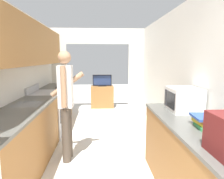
{
  "coord_description": "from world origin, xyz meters",
  "views": [
    {
      "loc": [
        0.04,
        -0.5,
        1.62
      ],
      "look_at": [
        0.26,
        3.02,
        1.08
      ],
      "focal_mm": 32.0,
      "sensor_mm": 36.0,
      "label": 1
    }
  ],
  "objects_px": {
    "television": "(102,81)",
    "knife": "(57,87)",
    "tv_cabinet": "(102,97)",
    "range_oven": "(48,113)",
    "book_stack": "(206,121)",
    "microwave": "(184,99)",
    "person": "(66,103)"
  },
  "relations": [
    {
      "from": "microwave",
      "to": "television",
      "type": "distance_m",
      "value": 4.11
    },
    {
      "from": "book_stack",
      "to": "knife",
      "type": "relative_size",
      "value": 1.01
    },
    {
      "from": "book_stack",
      "to": "tv_cabinet",
      "type": "relative_size",
      "value": 0.4
    },
    {
      "from": "knife",
      "to": "television",
      "type": "bearing_deg",
      "value": 44.07
    },
    {
      "from": "range_oven",
      "to": "microwave",
      "type": "height_order",
      "value": "microwave"
    },
    {
      "from": "person",
      "to": "microwave",
      "type": "relative_size",
      "value": 3.96
    },
    {
      "from": "tv_cabinet",
      "to": "range_oven",
      "type": "bearing_deg",
      "value": -116.67
    },
    {
      "from": "microwave",
      "to": "television",
      "type": "xyz_separation_m",
      "value": [
        -1.03,
        3.98,
        -0.18
      ]
    },
    {
      "from": "person",
      "to": "knife",
      "type": "bearing_deg",
      "value": 18.41
    },
    {
      "from": "microwave",
      "to": "knife",
      "type": "xyz_separation_m",
      "value": [
        -2.16,
        2.3,
        -0.15
      ]
    },
    {
      "from": "microwave",
      "to": "knife",
      "type": "height_order",
      "value": "microwave"
    },
    {
      "from": "microwave",
      "to": "knife",
      "type": "distance_m",
      "value": 3.16
    },
    {
      "from": "knife",
      "to": "tv_cabinet",
      "type": "bearing_deg",
      "value": 44.73
    },
    {
      "from": "range_oven",
      "to": "person",
      "type": "xyz_separation_m",
      "value": [
        0.58,
        -1.1,
        0.47
      ]
    },
    {
      "from": "person",
      "to": "microwave",
      "type": "height_order",
      "value": "person"
    },
    {
      "from": "range_oven",
      "to": "television",
      "type": "distance_m",
      "value": 2.66
    },
    {
      "from": "tv_cabinet",
      "to": "television",
      "type": "distance_m",
      "value": 0.55
    },
    {
      "from": "knife",
      "to": "person",
      "type": "bearing_deg",
      "value": -85.97
    },
    {
      "from": "book_stack",
      "to": "tv_cabinet",
      "type": "height_order",
      "value": "book_stack"
    },
    {
      "from": "range_oven",
      "to": "person",
      "type": "relative_size",
      "value": 0.61
    },
    {
      "from": "person",
      "to": "tv_cabinet",
      "type": "xyz_separation_m",
      "value": [
        0.61,
        3.47,
        -0.58
      ]
    },
    {
      "from": "television",
      "to": "knife",
      "type": "bearing_deg",
      "value": -123.78
    },
    {
      "from": "book_stack",
      "to": "television",
      "type": "relative_size",
      "value": 0.49
    },
    {
      "from": "person",
      "to": "book_stack",
      "type": "height_order",
      "value": "person"
    },
    {
      "from": "tv_cabinet",
      "to": "knife",
      "type": "xyz_separation_m",
      "value": [
        -1.12,
        -1.72,
        0.57
      ]
    },
    {
      "from": "book_stack",
      "to": "knife",
      "type": "bearing_deg",
      "value": 125.67
    },
    {
      "from": "television",
      "to": "book_stack",
      "type": "bearing_deg",
      "value": -77.87
    },
    {
      "from": "book_stack",
      "to": "tv_cabinet",
      "type": "distance_m",
      "value": 4.81
    },
    {
      "from": "microwave",
      "to": "tv_cabinet",
      "type": "height_order",
      "value": "microwave"
    },
    {
      "from": "person",
      "to": "television",
      "type": "distance_m",
      "value": 3.48
    },
    {
      "from": "person",
      "to": "book_stack",
      "type": "distance_m",
      "value": 2.0
    },
    {
      "from": "range_oven",
      "to": "microwave",
      "type": "bearing_deg",
      "value": -36.46
    }
  ]
}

